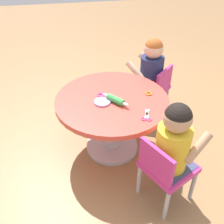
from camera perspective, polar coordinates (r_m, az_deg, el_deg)
name	(u,v)px	position (r m, az deg, el deg)	size (l,w,h in m)	color
ground_plane	(112,147)	(2.30, 0.00, -7.66)	(10.00, 10.00, 0.00)	#9E7247
craft_table	(112,112)	(2.05, 0.00, 0.05)	(0.87, 0.87, 0.51)	silver
child_chair_left	(165,168)	(1.76, 11.51, -11.93)	(0.40, 0.40, 0.54)	#B7B7BC
seated_child_left	(174,140)	(1.62, 13.43, -5.90)	(0.40, 0.43, 0.51)	#3F4772
child_chair_right	(153,89)	(2.52, 8.96, 5.06)	(0.42, 0.42, 0.54)	#B7B7BC
seated_child_right	(151,66)	(2.42, 8.63, 9.93)	(0.44, 0.43, 0.51)	#3F4772
rolling_pin	(116,100)	(1.92, 0.80, 2.69)	(0.19, 0.16, 0.05)	green
craft_scissors	(147,117)	(1.80, 7.58, -1.05)	(0.14, 0.10, 0.01)	silver
playdough_blob_0	(102,102)	(1.93, -2.15, 2.22)	(0.12, 0.12, 0.01)	#CC99E5
cookie_cutter_0	(100,95)	(2.01, -2.53, 3.77)	(0.05, 0.05, 0.01)	#D83FA5
cookie_cutter_1	(149,93)	(2.05, 8.02, 4.03)	(0.05, 0.05, 0.01)	orange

